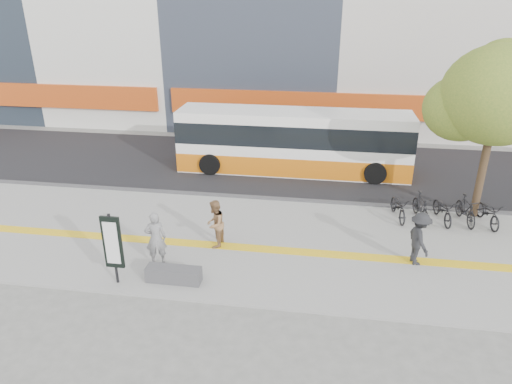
# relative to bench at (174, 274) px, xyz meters

# --- Properties ---
(ground) EXTENTS (120.00, 120.00, 0.00)m
(ground) POSITION_rel_bench_xyz_m (2.60, 1.20, -0.30)
(ground) COLOR #63625E
(ground) RESTS_ON ground
(sidewalk) EXTENTS (40.00, 7.00, 0.08)m
(sidewalk) POSITION_rel_bench_xyz_m (2.60, 2.70, -0.27)
(sidewalk) COLOR gray
(sidewalk) RESTS_ON ground
(tactile_strip) EXTENTS (40.00, 0.45, 0.01)m
(tactile_strip) POSITION_rel_bench_xyz_m (2.60, 2.20, -0.22)
(tactile_strip) COLOR yellow
(tactile_strip) RESTS_ON sidewalk
(street) EXTENTS (40.00, 8.00, 0.06)m
(street) POSITION_rel_bench_xyz_m (2.60, 10.20, -0.28)
(street) COLOR black
(street) RESTS_ON ground
(curb) EXTENTS (40.00, 0.25, 0.14)m
(curb) POSITION_rel_bench_xyz_m (2.60, 6.20, -0.23)
(curb) COLOR #3B3B3D
(curb) RESTS_ON ground
(bench) EXTENTS (1.60, 0.45, 0.45)m
(bench) POSITION_rel_bench_xyz_m (0.00, 0.00, 0.00)
(bench) COLOR #3B3B3D
(bench) RESTS_ON sidewalk
(signboard) EXTENTS (0.55, 0.10, 2.20)m
(signboard) POSITION_rel_bench_xyz_m (-1.60, -0.31, 1.06)
(signboard) COLOR black
(signboard) RESTS_ON sidewalk
(street_tree) EXTENTS (4.40, 3.80, 6.31)m
(street_tree) POSITION_rel_bench_xyz_m (9.78, 6.02, 4.21)
(street_tree) COLOR #362618
(street_tree) RESTS_ON sidewalk
(bus) EXTENTS (10.60, 2.51, 2.82)m
(bus) POSITION_rel_bench_xyz_m (2.65, 9.70, 1.08)
(bus) COLOR white
(bus) RESTS_ON street
(bicycle_row) EXTENTS (3.99, 1.81, 1.02)m
(bicycle_row) POSITION_rel_bench_xyz_m (8.50, 5.20, 0.25)
(bicycle_row) COLOR black
(bicycle_row) RESTS_ON sidewalk
(seated_woman) EXTENTS (0.74, 0.61, 1.74)m
(seated_woman) POSITION_rel_bench_xyz_m (-0.80, 0.86, 0.65)
(seated_woman) COLOR black
(seated_woman) RESTS_ON sidewalk
(pedestrian_tan) EXTENTS (0.69, 0.84, 1.62)m
(pedestrian_tan) POSITION_rel_bench_xyz_m (0.72, 2.19, 0.58)
(pedestrian_tan) COLOR olive
(pedestrian_tan) RESTS_ON sidewalk
(pedestrian_dark) EXTENTS (0.88, 1.22, 1.70)m
(pedestrian_dark) POSITION_rel_bench_xyz_m (7.10, 2.10, 0.63)
(pedestrian_dark) COLOR black
(pedestrian_dark) RESTS_ON sidewalk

